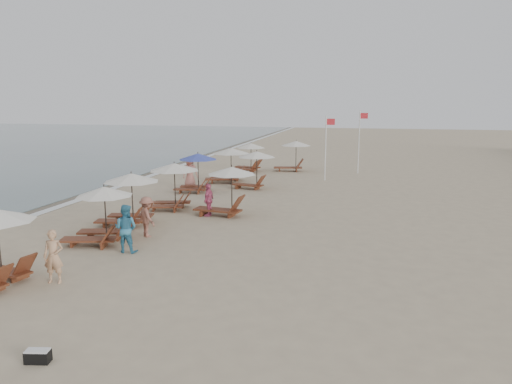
% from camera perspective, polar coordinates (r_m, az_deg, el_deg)
% --- Properties ---
extents(ground, '(160.00, 160.00, 0.00)m').
position_cam_1_polar(ground, '(15.74, -1.25, -8.59)').
color(ground, tan).
rests_on(ground, ground).
extents(wet_sand_band, '(3.20, 140.00, 0.01)m').
position_cam_1_polar(wet_sand_band, '(29.76, -20.00, -0.01)').
color(wet_sand_band, '#6B5E4C').
rests_on(wet_sand_band, ground).
extents(foam_line, '(0.50, 140.00, 0.02)m').
position_cam_1_polar(foam_line, '(29.07, -17.85, -0.10)').
color(foam_line, white).
rests_on(foam_line, ground).
extents(lounger_station_1, '(2.55, 2.32, 2.12)m').
position_cam_1_polar(lounger_station_1, '(18.83, -17.86, -2.73)').
color(lounger_station_1, brown).
rests_on(lounger_station_1, ground).
extents(lounger_station_2, '(2.63, 2.34, 2.19)m').
position_cam_1_polar(lounger_station_2, '(21.23, -14.80, -0.67)').
color(lounger_station_2, brown).
rests_on(lounger_station_2, ground).
extents(lounger_station_3, '(2.55, 2.40, 2.24)m').
position_cam_1_polar(lounger_station_3, '(23.73, -9.87, 1.02)').
color(lounger_station_3, brown).
rests_on(lounger_station_3, ground).
extents(lounger_station_4, '(2.47, 2.22, 2.22)m').
position_cam_1_polar(lounger_station_4, '(28.12, -7.15, 2.41)').
color(lounger_station_4, brown).
rests_on(lounger_station_4, ground).
extents(lounger_station_5, '(2.85, 2.56, 2.19)m').
position_cam_1_polar(lounger_station_5, '(31.40, -3.40, 3.13)').
color(lounger_station_5, brown).
rests_on(lounger_station_5, ground).
extents(lounger_station_6, '(2.51, 2.14, 2.10)m').
position_cam_1_polar(lounger_station_6, '(36.00, -0.94, 4.05)').
color(lounger_station_6, brown).
rests_on(lounger_station_6, ground).
extents(inland_station_0, '(2.88, 2.24, 2.22)m').
position_cam_1_polar(inland_station_0, '(22.15, -3.70, 0.47)').
color(inland_station_0, brown).
rests_on(inland_station_0, ground).
extents(inland_station_1, '(2.65, 2.24, 2.22)m').
position_cam_1_polar(inland_station_1, '(28.88, -0.33, 3.17)').
color(inland_station_1, brown).
rests_on(inland_station_1, ground).
extents(inland_station_2, '(2.82, 2.24, 2.22)m').
position_cam_1_polar(inland_station_2, '(36.33, 4.27, 4.52)').
color(inland_station_2, brown).
rests_on(inland_station_2, ground).
extents(beachgoer_near, '(0.64, 0.50, 1.57)m').
position_cam_1_polar(beachgoer_near, '(15.24, -22.62, -6.98)').
color(beachgoer_near, tan).
rests_on(beachgoer_near, ground).
extents(beachgoer_mid_a, '(0.82, 0.64, 1.69)m').
position_cam_1_polar(beachgoer_mid_a, '(17.43, -15.00, -4.14)').
color(beachgoer_mid_a, teal).
rests_on(beachgoer_mid_a, ground).
extents(beachgoer_mid_b, '(1.16, 1.10, 1.58)m').
position_cam_1_polar(beachgoer_mid_b, '(19.20, -12.64, -2.84)').
color(beachgoer_mid_b, '#905A49').
rests_on(beachgoer_mid_b, ground).
extents(beachgoer_far_a, '(0.44, 0.91, 1.50)m').
position_cam_1_polar(beachgoer_far_a, '(22.18, -5.56, -0.92)').
color(beachgoer_far_a, '#C44E76').
rests_on(beachgoer_far_a, ground).
extents(beachgoer_far_b, '(1.10, 1.05, 1.89)m').
position_cam_1_polar(beachgoer_far_b, '(29.57, -7.73, 2.33)').
color(beachgoer_far_b, tan).
rests_on(beachgoer_far_b, ground).
extents(duffel_bag, '(0.53, 0.34, 0.27)m').
position_cam_1_polar(duffel_bag, '(11.22, -24.18, -17.11)').
color(duffel_bag, black).
rests_on(duffel_bag, ground).
extents(flag_pole_near, '(0.60, 0.08, 4.24)m').
position_cam_1_polar(flag_pole_near, '(32.06, 8.22, 5.51)').
color(flag_pole_near, silver).
rests_on(flag_pole_near, ground).
extents(flag_pole_far, '(0.60, 0.08, 4.52)m').
position_cam_1_polar(flag_pole_far, '(35.70, 12.03, 6.13)').
color(flag_pole_far, silver).
rests_on(flag_pole_far, ground).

